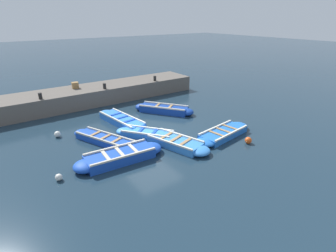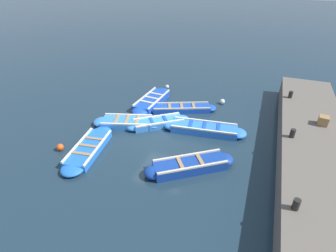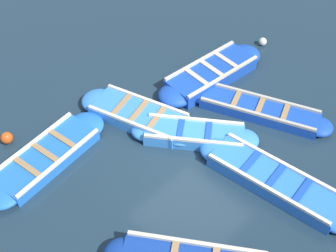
{
  "view_description": "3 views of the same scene",
  "coord_description": "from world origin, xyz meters",
  "px_view_note": "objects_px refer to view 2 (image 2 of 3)",
  "views": [
    {
      "loc": [
        -10.11,
        6.22,
        5.33
      ],
      "look_at": [
        -0.47,
        -0.68,
        0.33
      ],
      "focal_mm": 28.0,
      "sensor_mm": 36.0,
      "label": 1
    },
    {
      "loc": [
        3.94,
        -9.74,
        6.89
      ],
      "look_at": [
        0.19,
        0.23,
        0.23
      ],
      "focal_mm": 28.0,
      "sensor_mm": 36.0,
      "label": 2
    },
    {
      "loc": [
        4.73,
        -5.56,
        8.64
      ],
      "look_at": [
        -0.93,
        0.06,
        0.37
      ],
      "focal_mm": 50.0,
      "sensor_mm": 36.0,
      "label": 3
    }
  ],
  "objects_px": {
    "bollard_mid_north": "(293,133)",
    "boat_centre": "(158,123)",
    "boat_stern_in": "(127,123)",
    "boat_alongside": "(89,149)",
    "boat_drifting": "(181,108)",
    "buoy_orange_near": "(60,147)",
    "bollard_mid_south": "(291,94)",
    "boat_tucked": "(190,166)",
    "wooden_crate": "(323,121)",
    "bollard_north": "(296,204)",
    "buoy_yellow_far": "(167,87)",
    "boat_outer_right": "(204,129)",
    "boat_near_quay": "(152,101)",
    "buoy_white_drifting": "(222,102)"
  },
  "relations": [
    {
      "from": "bollard_north",
      "to": "boat_stern_in",
      "type": "bearing_deg",
      "value": 153.15
    },
    {
      "from": "bollard_mid_north",
      "to": "boat_centre",
      "type": "bearing_deg",
      "value": 175.57
    },
    {
      "from": "boat_stern_in",
      "to": "bollard_mid_south",
      "type": "relative_size",
      "value": 10.04
    },
    {
      "from": "buoy_yellow_far",
      "to": "buoy_white_drifting",
      "type": "bearing_deg",
      "value": -13.71
    },
    {
      "from": "bollard_mid_south",
      "to": "buoy_white_drifting",
      "type": "height_order",
      "value": "bollard_mid_south"
    },
    {
      "from": "boat_alongside",
      "to": "buoy_white_drifting",
      "type": "relative_size",
      "value": 12.45
    },
    {
      "from": "boat_centre",
      "to": "buoy_orange_near",
      "type": "distance_m",
      "value": 4.63
    },
    {
      "from": "boat_stern_in",
      "to": "boat_tucked",
      "type": "distance_m",
      "value": 4.37
    },
    {
      "from": "bollard_north",
      "to": "buoy_yellow_far",
      "type": "distance_m",
      "value": 11.25
    },
    {
      "from": "boat_alongside",
      "to": "bollard_mid_north",
      "type": "height_order",
      "value": "bollard_mid_north"
    },
    {
      "from": "bollard_mid_north",
      "to": "wooden_crate",
      "type": "bearing_deg",
      "value": 49.94
    },
    {
      "from": "boat_tucked",
      "to": "boat_outer_right",
      "type": "bearing_deg",
      "value": 92.79
    },
    {
      "from": "boat_tucked",
      "to": "buoy_white_drifting",
      "type": "xyz_separation_m",
      "value": [
        0.12,
        6.06,
        -0.05
      ]
    },
    {
      "from": "boat_near_quay",
      "to": "bollard_mid_south",
      "type": "bearing_deg",
      "value": 10.54
    },
    {
      "from": "wooden_crate",
      "to": "buoy_orange_near",
      "type": "relative_size",
      "value": 1.28
    },
    {
      "from": "boat_outer_right",
      "to": "buoy_white_drifting",
      "type": "xyz_separation_m",
      "value": [
        0.26,
        3.24,
        -0.03
      ]
    },
    {
      "from": "bollard_mid_north",
      "to": "boat_stern_in",
      "type": "bearing_deg",
      "value": -179.38
    },
    {
      "from": "boat_alongside",
      "to": "bollard_mid_south",
      "type": "bearing_deg",
      "value": 38.83
    },
    {
      "from": "boat_near_quay",
      "to": "boat_tucked",
      "type": "xyz_separation_m",
      "value": [
        3.63,
        -4.62,
        0.01
      ]
    },
    {
      "from": "boat_outer_right",
      "to": "bollard_north",
      "type": "bearing_deg",
      "value": -50.87
    },
    {
      "from": "boat_tucked",
      "to": "wooden_crate",
      "type": "relative_size",
      "value": 8.76
    },
    {
      "from": "boat_outer_right",
      "to": "boat_tucked",
      "type": "bearing_deg",
      "value": -87.21
    },
    {
      "from": "boat_alongside",
      "to": "boat_tucked",
      "type": "xyz_separation_m",
      "value": [
        4.39,
        0.41,
        0.05
      ]
    },
    {
      "from": "boat_alongside",
      "to": "wooden_crate",
      "type": "xyz_separation_m",
      "value": [
        9.14,
        4.02,
        1.07
      ]
    },
    {
      "from": "bollard_north",
      "to": "bollard_mid_south",
      "type": "distance_m",
      "value": 7.62
    },
    {
      "from": "boat_outer_right",
      "to": "wooden_crate",
      "type": "xyz_separation_m",
      "value": [
        4.89,
        0.79,
        1.05
      ]
    },
    {
      "from": "bollard_north",
      "to": "bollard_mid_north",
      "type": "distance_m",
      "value": 3.81
    },
    {
      "from": "boat_alongside",
      "to": "buoy_orange_near",
      "type": "distance_m",
      "value": 1.25
    },
    {
      "from": "bollard_mid_south",
      "to": "buoy_yellow_far",
      "type": "xyz_separation_m",
      "value": [
        -7.12,
        1.02,
        -1.08
      ]
    },
    {
      "from": "boat_near_quay",
      "to": "boat_centre",
      "type": "relative_size",
      "value": 1.24
    },
    {
      "from": "boat_alongside",
      "to": "boat_drifting",
      "type": "height_order",
      "value": "boat_alongside"
    },
    {
      "from": "buoy_white_drifting",
      "to": "boat_outer_right",
      "type": "bearing_deg",
      "value": -94.63
    },
    {
      "from": "boat_tucked",
      "to": "bollard_north",
      "type": "xyz_separation_m",
      "value": [
        3.52,
        -1.67,
        1.0
      ]
    },
    {
      "from": "boat_near_quay",
      "to": "buoy_orange_near",
      "type": "bearing_deg",
      "value": -110.03
    },
    {
      "from": "boat_stern_in",
      "to": "boat_tucked",
      "type": "height_order",
      "value": "boat_tucked"
    },
    {
      "from": "boat_centre",
      "to": "boat_alongside",
      "type": "bearing_deg",
      "value": -123.47
    },
    {
      "from": "bollard_mid_south",
      "to": "buoy_yellow_far",
      "type": "distance_m",
      "value": 7.27
    },
    {
      "from": "boat_drifting",
      "to": "bollard_mid_north",
      "type": "xyz_separation_m",
      "value": [
        5.32,
        -2.32,
        1.05
      ]
    },
    {
      "from": "boat_alongside",
      "to": "bollard_mid_south",
      "type": "relative_size",
      "value": 10.43
    },
    {
      "from": "boat_stern_in",
      "to": "buoy_orange_near",
      "type": "bearing_deg",
      "value": -121.65
    },
    {
      "from": "boat_alongside",
      "to": "boat_outer_right",
      "type": "height_order",
      "value": "boat_outer_right"
    },
    {
      "from": "boat_outer_right",
      "to": "buoy_orange_near",
      "type": "xyz_separation_m",
      "value": [
        -5.45,
        -3.58,
        -0.02
      ]
    },
    {
      "from": "bollard_north",
      "to": "bollard_mid_north",
      "type": "relative_size",
      "value": 1.0
    },
    {
      "from": "boat_centre",
      "to": "buoy_white_drifting",
      "type": "height_order",
      "value": "boat_centre"
    },
    {
      "from": "boat_stern_in",
      "to": "wooden_crate",
      "type": "xyz_separation_m",
      "value": [
        8.61,
        1.55,
        1.06
      ]
    },
    {
      "from": "boat_near_quay",
      "to": "bollard_mid_south",
      "type": "height_order",
      "value": "bollard_mid_south"
    },
    {
      "from": "bollard_mid_north",
      "to": "bollard_north",
      "type": "bearing_deg",
      "value": -90.0
    },
    {
      "from": "buoy_yellow_far",
      "to": "buoy_white_drifting",
      "type": "height_order",
      "value": "buoy_white_drifting"
    },
    {
      "from": "boat_centre",
      "to": "buoy_yellow_far",
      "type": "relative_size",
      "value": 11.95
    },
    {
      "from": "bollard_north",
      "to": "buoy_yellow_far",
      "type": "relative_size",
      "value": 1.4
    }
  ]
}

